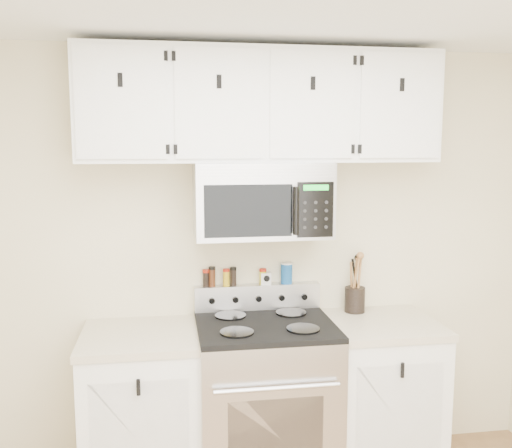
{
  "coord_description": "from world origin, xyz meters",
  "views": [
    {
      "loc": [
        -0.54,
        -1.6,
        1.94
      ],
      "look_at": [
        -0.05,
        1.45,
        1.51
      ],
      "focal_mm": 40.0,
      "sensor_mm": 36.0,
      "label": 1
    }
  ],
  "objects_px": {
    "range": "(265,401)",
    "utensil_crock": "(355,297)",
    "salt_canister": "(287,273)",
    "microwave": "(262,200)"
  },
  "relations": [
    {
      "from": "range",
      "to": "utensil_crock",
      "type": "relative_size",
      "value": 3.07
    },
    {
      "from": "range",
      "to": "salt_canister",
      "type": "xyz_separation_m",
      "value": [
        0.18,
        0.28,
        0.68
      ]
    },
    {
      "from": "range",
      "to": "salt_canister",
      "type": "distance_m",
      "value": 0.76
    },
    {
      "from": "range",
      "to": "salt_canister",
      "type": "relative_size",
      "value": 8.51
    },
    {
      "from": "microwave",
      "to": "salt_canister",
      "type": "xyz_separation_m",
      "value": [
        0.18,
        0.16,
        -0.46
      ]
    },
    {
      "from": "microwave",
      "to": "salt_canister",
      "type": "distance_m",
      "value": 0.52
    },
    {
      "from": "microwave",
      "to": "utensil_crock",
      "type": "distance_m",
      "value": 0.86
    },
    {
      "from": "utensil_crock",
      "to": "salt_canister",
      "type": "distance_m",
      "value": 0.45
    },
    {
      "from": "range",
      "to": "utensil_crock",
      "type": "distance_m",
      "value": 0.82
    },
    {
      "from": "range",
      "to": "microwave",
      "type": "distance_m",
      "value": 1.15
    }
  ]
}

